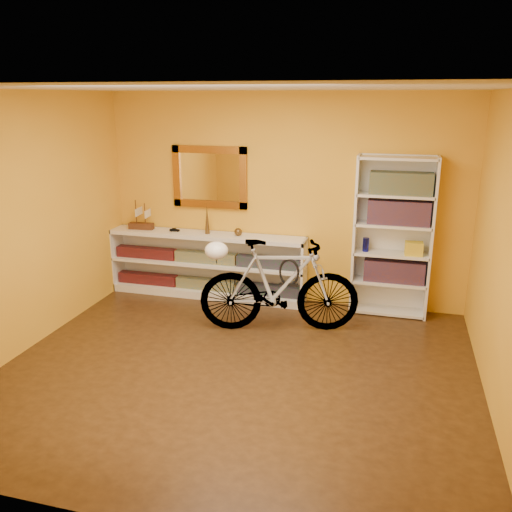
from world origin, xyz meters
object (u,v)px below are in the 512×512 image
(console_unit, at_px, (207,265))
(bicycle, at_px, (279,286))
(helmet, at_px, (216,250))
(bookcase, at_px, (392,237))

(console_unit, distance_m, bicycle, 1.40)
(helmet, bearing_deg, console_unit, 116.49)
(bookcase, bearing_deg, console_unit, -179.38)
(console_unit, relative_size, bookcase, 1.37)
(bicycle, distance_m, helmet, 0.80)
(console_unit, xyz_separation_m, bicycle, (1.15, -0.80, 0.10))
(bookcase, height_order, bicycle, bookcase)
(bicycle, height_order, helmet, bicycle)
(bicycle, bearing_deg, bookcase, -68.69)
(bicycle, bearing_deg, helmet, 90.00)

